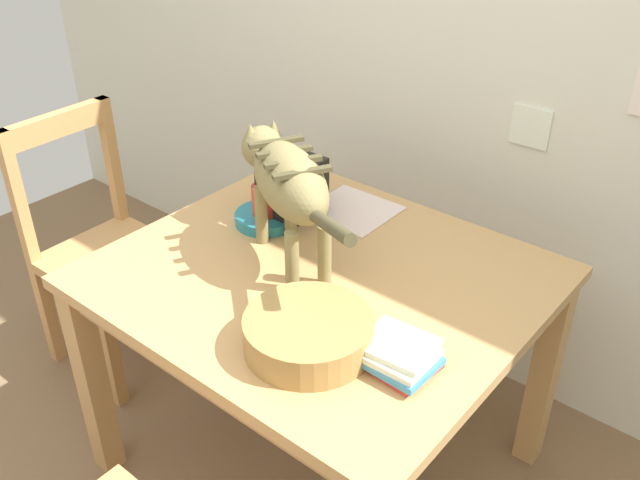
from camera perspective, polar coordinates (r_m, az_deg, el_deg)
wall_rear at (r=2.26m, az=13.36°, el=17.42°), size 4.57×0.11×2.50m
dining_table at (r=1.91m, az=0.00°, el=-4.82°), size 1.11×0.98×0.73m
cat at (r=1.81m, az=-2.79°, el=4.99°), size 0.61×0.37×0.33m
saucer_bowl at (r=2.08m, az=-4.44°, el=1.82°), size 0.19×0.19×0.03m
coffee_mug at (r=2.05m, az=-4.43°, el=3.28°), size 0.12×0.08×0.09m
magazine at (r=2.15m, az=2.69°, el=2.46°), size 0.25×0.24×0.01m
book_stack at (r=1.56m, az=6.49°, el=-9.41°), size 0.17×0.16×0.06m
wicker_basket at (r=1.59m, az=-0.96°, el=-7.61°), size 0.30×0.30×0.08m
toaster at (r=2.09m, az=-2.25°, el=4.18°), size 0.12×0.20×0.18m
wooden_chair_near at (r=2.58m, az=-17.25°, el=-0.77°), size 0.43×0.43×0.93m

